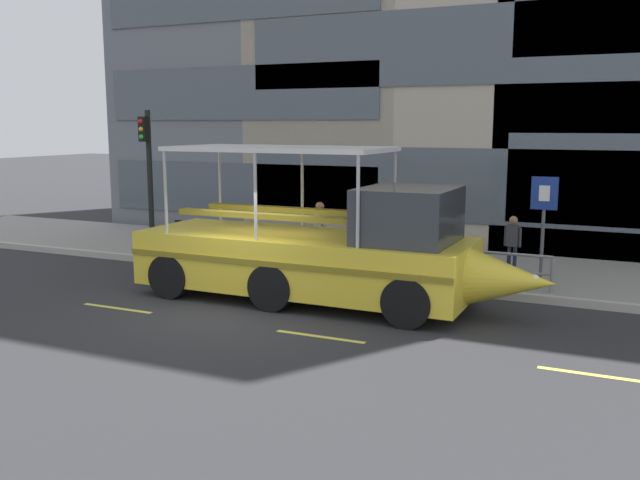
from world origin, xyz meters
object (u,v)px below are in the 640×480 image
at_px(pedestrian_near_bow, 513,240).
at_px(pedestrian_mid_right, 320,227).
at_px(traffic_light_pole, 148,166).
at_px(parking_sign, 544,212).
at_px(leaned_bicycle, 185,240).
at_px(duck_tour_boat, 326,253).
at_px(pedestrian_mid_left, 400,231).

bearing_deg(pedestrian_near_bow, pedestrian_mid_right, -171.34).
relative_size(traffic_light_pole, parking_sign, 1.63).
bearing_deg(pedestrian_near_bow, parking_sign, -38.50).
distance_m(traffic_light_pole, leaned_bicycle, 2.46).
height_order(traffic_light_pole, pedestrian_mid_right, traffic_light_pole).
bearing_deg(traffic_light_pole, leaned_bicycle, -1.26).
bearing_deg(duck_tour_boat, traffic_light_pole, 158.10).
xyz_separation_m(pedestrian_mid_left, pedestrian_mid_right, (-1.93, -0.92, 0.09)).
bearing_deg(duck_tour_boat, parking_sign, 36.01).
height_order(pedestrian_near_bow, pedestrian_mid_left, pedestrian_mid_left).
bearing_deg(parking_sign, pedestrian_mid_right, -178.67).
distance_m(parking_sign, pedestrian_near_bow, 1.28).
bearing_deg(pedestrian_mid_right, pedestrian_near_bow, 8.66).
xyz_separation_m(leaned_bicycle, pedestrian_mid_right, (4.28, 0.11, 0.64)).
bearing_deg(pedestrian_mid_left, traffic_light_pole, -172.36).
xyz_separation_m(traffic_light_pole, pedestrian_near_bow, (10.42, 0.83, -1.59)).
bearing_deg(pedestrian_mid_left, parking_sign, -11.90).
height_order(parking_sign, duck_tour_boat, duck_tour_boat).
height_order(leaned_bicycle, pedestrian_near_bow, pedestrian_near_bow).
relative_size(duck_tour_boat, pedestrian_mid_right, 5.51).
distance_m(duck_tour_boat, pedestrian_mid_right, 3.26).
bearing_deg(traffic_light_pole, pedestrian_mid_left, 7.64).
relative_size(leaned_bicycle, duck_tour_boat, 0.19).
bearing_deg(parking_sign, traffic_light_pole, -178.90).
bearing_deg(traffic_light_pole, pedestrian_mid_right, 0.86).
distance_m(parking_sign, pedestrian_mid_right, 5.71).
xyz_separation_m(parking_sign, duck_tour_boat, (-4.17, -3.03, -0.78)).
relative_size(traffic_light_pole, leaned_bicycle, 2.37).
relative_size(leaned_bicycle, pedestrian_mid_right, 1.03).
height_order(traffic_light_pole, parking_sign, traffic_light_pole).
height_order(parking_sign, pedestrian_near_bow, parking_sign).
relative_size(pedestrian_mid_left, pedestrian_mid_right, 0.91).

